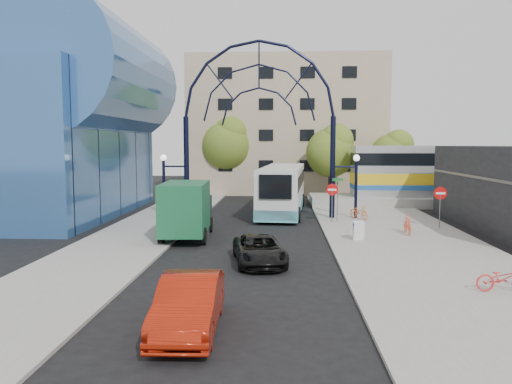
# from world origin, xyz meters

# --- Properties ---
(ground) EXTENTS (120.00, 120.00, 0.00)m
(ground) POSITION_xyz_m (0.00, 0.00, 0.00)
(ground) COLOR black
(ground) RESTS_ON ground
(sidewalk_east) EXTENTS (8.00, 56.00, 0.12)m
(sidewalk_east) POSITION_xyz_m (8.00, 4.00, 0.06)
(sidewalk_east) COLOR gray
(sidewalk_east) RESTS_ON ground
(plaza_west) EXTENTS (5.00, 50.00, 0.12)m
(plaza_west) POSITION_xyz_m (-6.50, 6.00, 0.06)
(plaza_west) COLOR gray
(plaza_west) RESTS_ON ground
(gateway_arch) EXTENTS (13.64, 0.44, 12.10)m
(gateway_arch) POSITION_xyz_m (0.00, 14.00, 8.56)
(gateway_arch) COLOR black
(gateway_arch) RESTS_ON ground
(stop_sign) EXTENTS (0.80, 0.07, 2.50)m
(stop_sign) POSITION_xyz_m (4.80, 12.00, 1.99)
(stop_sign) COLOR slate
(stop_sign) RESTS_ON sidewalk_east
(do_not_enter_sign) EXTENTS (0.76, 0.07, 2.48)m
(do_not_enter_sign) POSITION_xyz_m (11.00, 10.00, 1.98)
(do_not_enter_sign) COLOR slate
(do_not_enter_sign) RESTS_ON sidewalk_east
(street_name_sign) EXTENTS (0.70, 0.70, 2.80)m
(street_name_sign) POSITION_xyz_m (5.20, 12.60, 2.13)
(street_name_sign) COLOR slate
(street_name_sign) RESTS_ON sidewalk_east
(sandwich_board) EXTENTS (0.55, 0.61, 0.99)m
(sandwich_board) POSITION_xyz_m (5.60, 5.98, 0.74)
(sandwich_board) COLOR white
(sandwich_board) RESTS_ON sidewalk_east
(transit_hall) EXTENTS (16.50, 18.00, 14.50)m
(transit_hall) POSITION_xyz_m (-15.30, 15.00, 6.70)
(transit_hall) COLOR #335F9D
(transit_hall) RESTS_ON ground
(apartment_block) EXTENTS (20.00, 12.10, 14.00)m
(apartment_block) POSITION_xyz_m (2.00, 34.97, 7.00)
(apartment_block) COLOR tan
(apartment_block) RESTS_ON ground
(train_platform) EXTENTS (32.00, 5.00, 0.80)m
(train_platform) POSITION_xyz_m (20.00, 22.00, 0.40)
(train_platform) COLOR gray
(train_platform) RESTS_ON ground
(train_car) EXTENTS (25.10, 3.05, 4.20)m
(train_car) POSITION_xyz_m (20.00, 22.00, 2.90)
(train_car) COLOR #B7B7BC
(train_car) RESTS_ON train_platform
(tree_north_a) EXTENTS (4.48, 4.48, 7.00)m
(tree_north_a) POSITION_xyz_m (6.12, 25.93, 4.61)
(tree_north_a) COLOR #382314
(tree_north_a) RESTS_ON ground
(tree_north_b) EXTENTS (5.12, 5.12, 8.00)m
(tree_north_b) POSITION_xyz_m (-3.88, 29.93, 5.27)
(tree_north_b) COLOR #382314
(tree_north_b) RESTS_ON ground
(tree_north_c) EXTENTS (4.16, 4.16, 6.50)m
(tree_north_c) POSITION_xyz_m (12.12, 27.93, 4.28)
(tree_north_c) COLOR #382314
(tree_north_c) RESTS_ON ground
(city_bus) EXTENTS (3.72, 12.77, 3.46)m
(city_bus) POSITION_xyz_m (1.63, 17.18, 1.81)
(city_bus) COLOR silver
(city_bus) RESTS_ON ground
(green_truck) EXTENTS (2.66, 6.27, 3.11)m
(green_truck) POSITION_xyz_m (-3.60, 6.79, 1.55)
(green_truck) COLOR black
(green_truck) RESTS_ON ground
(black_suv) EXTENTS (2.73, 4.67, 1.22)m
(black_suv) POSITION_xyz_m (0.62, 1.02, 0.61)
(black_suv) COLOR black
(black_suv) RESTS_ON ground
(red_sedan) EXTENTS (1.77, 4.64, 1.51)m
(red_sedan) POSITION_xyz_m (-0.96, -6.78, 0.76)
(red_sedan) COLOR #991A09
(red_sedan) RESTS_ON ground
(bike_near_a) EXTENTS (1.47, 1.91, 0.97)m
(bike_near_a) POSITION_xyz_m (6.76, 13.47, 0.60)
(bike_near_a) COLOR orange
(bike_near_a) RESTS_ON sidewalk_east
(bike_near_b) EXTENTS (0.58, 1.79, 1.06)m
(bike_near_b) POSITION_xyz_m (8.62, 8.00, 0.65)
(bike_near_b) COLOR #F05230
(bike_near_b) RESTS_ON sidewalk_east
(bike_far_c) EXTENTS (1.79, 0.63, 0.94)m
(bike_far_c) POSITION_xyz_m (9.11, -3.01, 0.59)
(bike_far_c) COLOR red
(bike_far_c) RESTS_ON sidewalk_east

